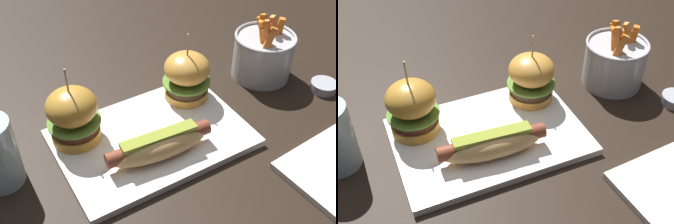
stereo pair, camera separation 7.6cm
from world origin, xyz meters
TOP-DOWN VIEW (x-y plane):
  - ground_plane at (0.00, 0.00)m, footprint 3.00×3.00m
  - platter_main at (0.00, 0.00)m, footprint 0.34×0.23m
  - hot_dog at (-0.01, -0.05)m, footprint 0.19×0.07m
  - slider_left at (-0.12, 0.06)m, footprint 0.09×0.09m
  - slider_right at (0.12, 0.07)m, footprint 0.09×0.09m
  - fries_bucket at (0.31, 0.06)m, footprint 0.13×0.13m
  - sauce_ramekin at (0.38, -0.05)m, footprint 0.05×0.05m

SIDE VIEW (x-z plane):
  - ground_plane at x=0.00m, z-range 0.00..0.00m
  - platter_main at x=0.00m, z-range 0.00..0.01m
  - sauce_ramekin at x=0.38m, z-range 0.00..0.02m
  - hot_dog at x=-0.01m, z-range 0.01..0.06m
  - fries_bucket at x=0.31m, z-range -0.02..0.12m
  - slider_right at x=0.12m, z-range -0.01..0.13m
  - slider_left at x=-0.12m, z-range -0.01..0.14m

